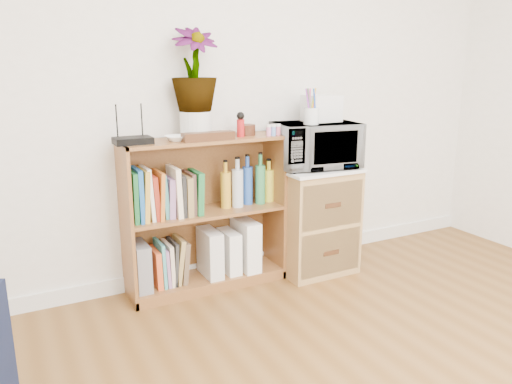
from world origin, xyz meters
TOP-DOWN VIEW (x-y plane):
  - skirting_board at (0.00, 2.24)m, footprint 4.00×0.02m
  - bookshelf at (-0.35, 2.10)m, footprint 1.00×0.30m
  - wicker_unit at (0.40, 2.02)m, footprint 0.50×0.45m
  - microwave at (0.40, 2.02)m, footprint 0.57×0.43m
  - pen_cup at (0.31, 1.94)m, footprint 0.09×0.09m
  - small_appliance at (0.47, 2.06)m, footprint 0.22×0.18m
  - router at (-0.78, 2.08)m, footprint 0.21×0.14m
  - white_bowl at (-0.53, 2.07)m, footprint 0.13×0.13m
  - plant_pot at (-0.39, 2.12)m, footprint 0.19×0.19m
  - potted_plant at (-0.39, 2.12)m, footprint 0.27×0.27m
  - trinket_box at (-0.36, 2.00)m, footprint 0.31×0.08m
  - kokeshi_doll at (-0.12, 2.06)m, footprint 0.05×0.05m
  - wooden_bowl at (-0.06, 2.11)m, footprint 0.11×0.11m
  - paint_jars at (0.08, 2.01)m, footprint 0.12×0.04m
  - file_box at (-0.77, 2.10)m, footprint 0.09×0.23m
  - magazine_holder_left at (-0.33, 2.09)m, footprint 0.10×0.24m
  - magazine_holder_mid at (-0.20, 2.09)m, footprint 0.09×0.22m
  - magazine_holder_right at (-0.08, 2.09)m, footprint 0.10×0.27m
  - cookbooks at (-0.61, 2.10)m, footprint 0.42×0.20m
  - liquor_bottles at (-0.01, 2.10)m, footprint 0.47×0.07m
  - lower_books at (-0.60, 2.10)m, footprint 0.22×0.19m

SIDE VIEW (x-z plane):
  - skirting_board at x=0.00m, z-range 0.00..0.10m
  - lower_books at x=-0.60m, z-range 0.06..0.34m
  - magazine_holder_mid at x=-0.20m, z-range 0.07..0.34m
  - file_box at x=-0.77m, z-range 0.07..0.36m
  - magazine_holder_left at x=-0.33m, z-range 0.07..0.37m
  - magazine_holder_right at x=-0.08m, z-range 0.07..0.40m
  - wicker_unit at x=0.40m, z-range 0.00..0.70m
  - bookshelf at x=-0.35m, z-range 0.00..0.95m
  - cookbooks at x=-0.61m, z-range 0.48..0.79m
  - liquor_bottles at x=-0.01m, z-range 0.49..0.82m
  - microwave at x=0.40m, z-range 0.72..1.01m
  - white_bowl at x=-0.53m, z-range 0.95..0.98m
  - router at x=-0.78m, z-range 0.95..0.99m
  - trinket_box at x=-0.36m, z-range 0.95..1.00m
  - paint_jars at x=0.08m, z-range 0.95..1.01m
  - wooden_bowl at x=-0.06m, z-range 0.95..1.02m
  - kokeshi_doll at x=-0.12m, z-range 0.95..1.06m
  - plant_pot at x=-0.39m, z-range 0.95..1.11m
  - pen_cup at x=0.31m, z-range 1.01..1.12m
  - small_appliance at x=0.47m, z-range 1.01..1.19m
  - potted_plant at x=-0.39m, z-range 1.11..1.59m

